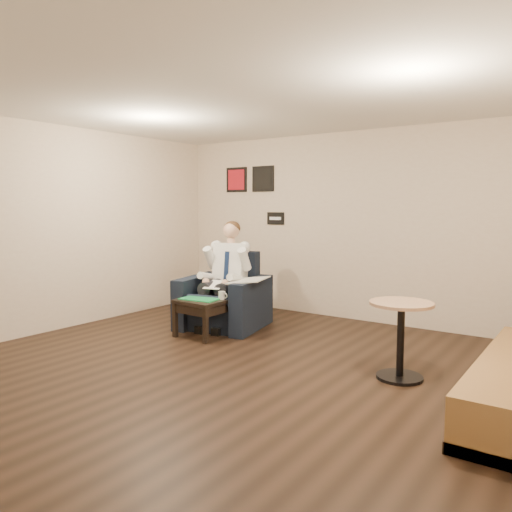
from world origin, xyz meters
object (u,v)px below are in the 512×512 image
Objects in this scene: green_folder at (201,299)px; smartphone at (216,297)px; armchair at (224,290)px; seated_man at (219,278)px; side_table at (204,317)px; coffee_mug at (222,295)px; cafe_table at (400,340)px.

green_folder is 0.21m from smartphone.
armchair is 0.75× the size of seated_man.
side_table is at bearing -91.52° from seated_man.
seated_man reaches higher than green_folder.
cafe_table is (2.46, -0.25, -0.16)m from coffee_mug.
cafe_table is at bearing -2.29° from green_folder.
cafe_table is at bearing 4.91° from smartphone.
green_folder is at bearing -96.40° from seated_man.
seated_man reaches higher than smartphone.
cafe_table is (2.74, -0.54, -0.33)m from seated_man.
armchair is at bearing 97.21° from green_folder.
coffee_mug reaches higher than side_table.
seated_man is 2.37× the size of side_table.
side_table is 0.31m from smartphone.
cafe_table reaches higher than green_folder.
coffee_mug is at bearing 174.10° from cafe_table.
coffee_mug is at bearing -7.10° from smartphone.
cafe_table reaches higher than side_table.
side_table is 3.93× the size of smartphone.
smartphone is at bearing -72.06° from seated_man.
seated_man is 0.35m from smartphone.
smartphone is at bearing -78.04° from armchair.
side_table is 0.26m from green_folder.
green_folder reaches higher than side_table.
cafe_table is (2.60, -0.30, -0.11)m from smartphone.
cafe_table reaches higher than smartphone.
seated_man is at bearing 134.44° from coffee_mug.
armchair is 0.61m from side_table.
coffee_mug is at bearing 32.17° from side_table.
green_folder is 2.70m from cafe_table.
green_folder is 4.74× the size of coffee_mug.
smartphone is at bearing 64.52° from green_folder.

